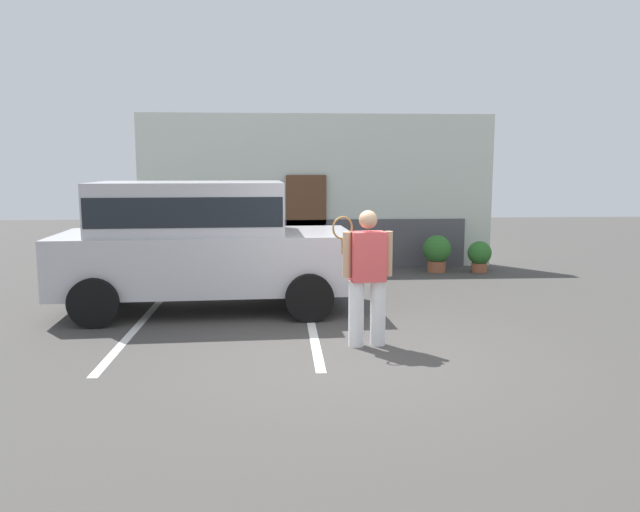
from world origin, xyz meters
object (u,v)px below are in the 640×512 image
at_px(potted_plant_by_porch, 437,251).
at_px(potted_plant_secondary, 480,255).
at_px(parked_suv, 200,239).
at_px(tennis_player_man, 367,276).

relative_size(potted_plant_by_porch, potted_plant_secondary, 1.19).
distance_m(parked_suv, potted_plant_secondary, 6.52).
xyz_separation_m(tennis_player_man, potted_plant_by_porch, (2.32, 5.51, -0.47)).
bearing_deg(potted_plant_secondary, potted_plant_by_porch, 173.72).
xyz_separation_m(tennis_player_man, potted_plant_secondary, (3.24, 5.40, -0.54)).
bearing_deg(potted_plant_secondary, tennis_player_man, -120.97).
height_order(tennis_player_man, potted_plant_by_porch, tennis_player_man).
relative_size(tennis_player_man, potted_plant_by_porch, 2.17).
relative_size(parked_suv, potted_plant_secondary, 6.90).
xyz_separation_m(potted_plant_by_porch, potted_plant_secondary, (0.92, -0.10, -0.07)).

